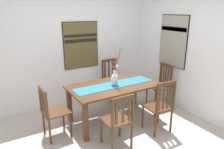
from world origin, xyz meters
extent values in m
cube|color=#B2A89E|center=(0.00, 0.00, -0.01)|extent=(6.40, 6.40, 0.03)
cube|color=silver|center=(0.00, 1.86, 1.35)|extent=(6.40, 0.12, 2.70)
cube|color=silver|center=(1.86, 0.00, 1.35)|extent=(0.12, 6.40, 2.70)
cube|color=#51331E|center=(0.26, 0.58, 0.72)|extent=(1.74, 0.93, 0.03)
cube|color=#51331E|center=(-0.53, 0.20, 0.35)|extent=(0.08, 0.08, 0.70)
cube|color=#51331E|center=(1.05, 0.20, 0.35)|extent=(0.08, 0.08, 0.70)
cube|color=#51331E|center=(-0.53, 0.97, 0.35)|extent=(0.08, 0.08, 0.70)
cube|color=#51331E|center=(1.05, 0.97, 0.35)|extent=(0.08, 0.08, 0.70)
cube|color=#236B93|center=(0.26, 0.58, 0.74)|extent=(1.60, 0.36, 0.01)
ellipsoid|color=silver|center=(0.25, 0.54, 0.86)|extent=(0.15, 0.13, 0.25)
cylinder|color=silver|center=(0.25, 0.54, 1.01)|extent=(0.06, 0.06, 0.05)
cylinder|color=brown|center=(0.23, 0.48, 1.18)|extent=(0.04, 0.14, 0.29)
cylinder|color=brown|center=(0.30, 0.60, 1.25)|extent=(0.11, 0.13, 0.45)
cylinder|color=brown|center=(0.23, 0.54, 1.17)|extent=(0.05, 0.01, 0.28)
cylinder|color=brown|center=(0.19, 0.54, 1.16)|extent=(0.12, 0.02, 0.26)
cylinder|color=brown|center=(0.29, 0.49, 1.26)|extent=(0.09, 0.12, 0.46)
cylinder|color=brown|center=(0.26, 0.47, 1.26)|extent=(0.03, 0.15, 0.45)
sphere|color=silver|center=(0.27, 0.49, 1.13)|extent=(0.05, 0.05, 0.05)
cube|color=#4C301C|center=(0.72, -0.16, 0.47)|extent=(0.44, 0.44, 0.03)
cylinder|color=#4C301C|center=(0.55, 0.03, 0.23)|extent=(0.04, 0.04, 0.45)
cylinder|color=#4C301C|center=(0.91, 0.01, 0.23)|extent=(0.04, 0.04, 0.45)
cylinder|color=#4C301C|center=(0.54, -0.33, 0.23)|extent=(0.04, 0.04, 0.45)
cylinder|color=#4C301C|center=(0.89, -0.35, 0.23)|extent=(0.04, 0.04, 0.45)
cube|color=#4C301C|center=(0.53, -0.34, 0.74)|extent=(0.04, 0.04, 0.52)
cube|color=#4C301C|center=(0.89, -0.36, 0.74)|extent=(0.04, 0.04, 0.52)
cube|color=#4C301C|center=(0.71, -0.35, 0.97)|extent=(0.38, 0.05, 0.06)
cube|color=#4C301C|center=(0.58, -0.34, 0.72)|extent=(0.04, 0.02, 0.43)
cube|color=#4C301C|center=(0.67, -0.34, 0.72)|extent=(0.04, 0.02, 0.43)
cube|color=#4C301C|center=(0.76, -0.35, 0.72)|extent=(0.04, 0.02, 0.43)
cube|color=#4C301C|center=(0.85, -0.35, 0.72)|extent=(0.04, 0.02, 0.43)
cube|color=#4C301C|center=(-0.90, 0.59, 0.47)|extent=(0.43, 0.43, 0.03)
cylinder|color=#4C301C|center=(-0.72, 0.78, 0.23)|extent=(0.04, 0.04, 0.45)
cylinder|color=#4C301C|center=(-0.71, 0.42, 0.23)|extent=(0.04, 0.04, 0.45)
cylinder|color=#4C301C|center=(-1.08, 0.77, 0.23)|extent=(0.04, 0.04, 0.45)
cylinder|color=#4C301C|center=(-1.07, 0.41, 0.23)|extent=(0.04, 0.04, 0.45)
cube|color=#4C301C|center=(-1.09, 0.77, 0.70)|extent=(0.04, 0.04, 0.45)
cube|color=#4C301C|center=(-1.08, 0.41, 0.70)|extent=(0.04, 0.04, 0.45)
cube|color=#4C301C|center=(-1.09, 0.59, 0.90)|extent=(0.04, 0.38, 0.06)
cube|color=#4C301C|center=(-1.09, 0.70, 0.69)|extent=(0.02, 0.04, 0.36)
cube|color=#4C301C|center=(-1.09, 0.59, 0.69)|extent=(0.02, 0.04, 0.36)
cube|color=#4C301C|center=(-1.08, 0.47, 0.69)|extent=(0.02, 0.04, 0.36)
cube|color=#4C301C|center=(0.72, 1.37, 0.47)|extent=(0.44, 0.44, 0.03)
cylinder|color=#4C301C|center=(0.91, 1.20, 0.23)|extent=(0.04, 0.04, 0.45)
cylinder|color=#4C301C|center=(0.55, 1.19, 0.23)|extent=(0.04, 0.04, 0.45)
cylinder|color=#4C301C|center=(0.89, 1.56, 0.23)|extent=(0.04, 0.04, 0.45)
cylinder|color=#4C301C|center=(0.53, 1.55, 0.23)|extent=(0.04, 0.04, 0.45)
cube|color=#4C301C|center=(0.89, 1.57, 0.74)|extent=(0.04, 0.04, 0.52)
cube|color=#4C301C|center=(0.53, 1.56, 0.74)|extent=(0.04, 0.04, 0.52)
cube|color=#4C301C|center=(0.71, 1.56, 0.97)|extent=(0.38, 0.05, 0.06)
cube|color=#4C301C|center=(0.83, 1.57, 0.72)|extent=(0.04, 0.02, 0.43)
cube|color=#4C301C|center=(0.71, 1.56, 0.72)|extent=(0.04, 0.02, 0.43)
cube|color=#4C301C|center=(0.60, 1.56, 0.72)|extent=(0.04, 0.02, 0.43)
cube|color=#4C301C|center=(1.44, 0.60, 0.47)|extent=(0.45, 0.45, 0.03)
cylinder|color=#4C301C|center=(1.25, 0.43, 0.23)|extent=(0.04, 0.04, 0.45)
cylinder|color=#4C301C|center=(1.28, 0.79, 0.23)|extent=(0.04, 0.04, 0.45)
cylinder|color=#4C301C|center=(1.61, 0.40, 0.23)|extent=(0.04, 0.04, 0.45)
cylinder|color=#4C301C|center=(1.64, 0.76, 0.23)|extent=(0.04, 0.04, 0.45)
cube|color=#4C301C|center=(1.62, 0.40, 0.73)|extent=(0.04, 0.04, 0.49)
cube|color=#4C301C|center=(1.65, 0.76, 0.73)|extent=(0.04, 0.04, 0.49)
cube|color=#4C301C|center=(1.63, 0.58, 0.94)|extent=(0.06, 0.38, 0.06)
cube|color=#4C301C|center=(1.62, 0.43, 0.71)|extent=(0.02, 0.04, 0.40)
cube|color=#4C301C|center=(1.63, 0.51, 0.71)|extent=(0.02, 0.04, 0.40)
cube|color=#4C301C|center=(1.63, 0.58, 0.71)|extent=(0.02, 0.04, 0.40)
cube|color=#4C301C|center=(1.64, 0.66, 0.71)|extent=(0.02, 0.04, 0.40)
cube|color=#4C301C|center=(1.64, 0.74, 0.71)|extent=(0.02, 0.04, 0.40)
cube|color=#4C301C|center=(-0.15, -0.16, 0.47)|extent=(0.43, 0.43, 0.03)
cylinder|color=#4C301C|center=(-0.33, 0.02, 0.23)|extent=(0.04, 0.04, 0.45)
cylinder|color=#4C301C|center=(0.03, 0.01, 0.23)|extent=(0.04, 0.04, 0.45)
cylinder|color=#4C301C|center=(-0.34, -0.34, 0.23)|extent=(0.04, 0.04, 0.45)
cylinder|color=#4C301C|center=(0.02, -0.35, 0.23)|extent=(0.04, 0.04, 0.45)
cube|color=#4C301C|center=(-0.34, -0.35, 0.71)|extent=(0.04, 0.04, 0.45)
cube|color=#4C301C|center=(0.02, -0.36, 0.71)|extent=(0.04, 0.04, 0.45)
cube|color=#4C301C|center=(-0.16, -0.35, 0.90)|extent=(0.38, 0.04, 0.06)
cube|color=#4C301C|center=(-0.27, -0.35, 0.69)|extent=(0.04, 0.02, 0.36)
cube|color=#4C301C|center=(-0.16, -0.35, 0.69)|extent=(0.04, 0.02, 0.36)
cube|color=#4C301C|center=(-0.04, -0.36, 0.69)|extent=(0.04, 0.02, 0.36)
cube|color=black|center=(0.11, 1.80, 1.35)|extent=(0.84, 0.04, 1.06)
cube|color=brown|center=(0.11, 1.78, 1.35)|extent=(0.81, 0.01, 1.03)
cube|color=black|center=(0.11, 1.77, 1.46)|extent=(0.78, 0.00, 0.08)
cube|color=black|center=(0.11, 1.77, 1.57)|extent=(0.78, 0.00, 0.07)
cube|color=black|center=(1.80, 0.60, 1.46)|extent=(0.04, 0.76, 1.13)
cube|color=gray|center=(1.78, 0.60, 1.46)|extent=(0.01, 0.73, 1.10)
cube|color=#2D2823|center=(1.77, 0.60, 1.75)|extent=(0.00, 0.70, 0.04)
cube|color=#2D2823|center=(1.77, 0.60, 1.72)|extent=(0.00, 0.70, 0.06)
cube|color=#2D2823|center=(1.77, 0.60, 1.74)|extent=(0.00, 0.70, 0.09)
camera|label=1|loc=(-1.73, -2.67, 2.14)|focal=33.64mm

